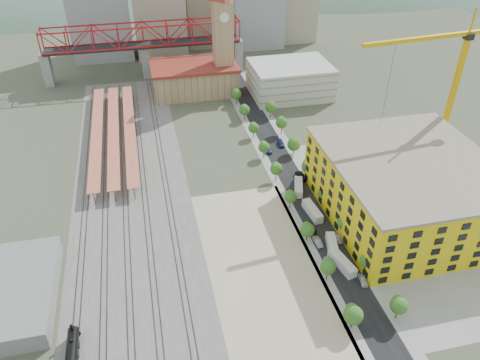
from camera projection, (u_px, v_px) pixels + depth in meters
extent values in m
plane|color=#474C38|center=(248.00, 194.00, 147.86)|extent=(400.00, 400.00, 0.00)
cube|color=#605E59|center=(131.00, 177.00, 155.34)|extent=(36.00, 165.00, 0.06)
cube|color=tan|center=(262.00, 265.00, 121.77)|extent=(28.00, 67.00, 0.06)
cube|color=black|center=(283.00, 163.00, 162.84)|extent=(12.00, 170.00, 0.06)
cube|color=gray|center=(267.00, 165.00, 161.84)|extent=(3.00, 170.00, 0.04)
cube|color=gray|center=(298.00, 161.00, 163.85)|extent=(3.00, 170.00, 0.04)
cube|color=gray|center=(410.00, 212.00, 139.99)|extent=(50.00, 90.00, 0.06)
cube|color=#382B23|center=(85.00, 183.00, 152.58)|extent=(0.12, 160.00, 0.18)
cube|color=#382B23|center=(89.00, 182.00, 152.84)|extent=(0.12, 160.00, 0.18)
cube|color=#382B23|center=(104.00, 180.00, 153.67)|extent=(0.12, 160.00, 0.18)
cube|color=#382B23|center=(108.00, 180.00, 153.94)|extent=(0.12, 160.00, 0.18)
cube|color=#382B23|center=(122.00, 178.00, 154.77)|extent=(0.12, 160.00, 0.18)
cube|color=#382B23|center=(127.00, 178.00, 155.03)|extent=(0.12, 160.00, 0.18)
cube|color=#382B23|center=(141.00, 176.00, 155.87)|extent=(0.12, 160.00, 0.18)
cube|color=#382B23|center=(145.00, 175.00, 156.13)|extent=(0.12, 160.00, 0.18)
cube|color=#382B23|center=(162.00, 173.00, 157.15)|extent=(0.12, 160.00, 0.18)
cube|color=#382B23|center=(166.00, 173.00, 157.41)|extent=(0.12, 160.00, 0.18)
cube|color=#D76F52|center=(97.00, 132.00, 173.21)|extent=(4.00, 80.00, 0.25)
cylinder|color=black|center=(98.00, 136.00, 174.34)|extent=(0.24, 0.24, 4.00)
cube|color=#D76F52|center=(113.00, 130.00, 174.30)|extent=(4.00, 80.00, 0.25)
cylinder|color=black|center=(114.00, 135.00, 175.43)|extent=(0.24, 0.24, 4.00)
cube|color=#D76F52|center=(130.00, 128.00, 175.40)|extent=(4.00, 80.00, 0.25)
cylinder|color=black|center=(130.00, 133.00, 176.53)|extent=(0.24, 0.24, 4.00)
cube|color=tan|center=(194.00, 79.00, 209.53)|extent=(36.00, 22.00, 12.00)
cube|color=maroon|center=(194.00, 65.00, 205.86)|extent=(38.00, 24.00, 1.20)
cube|color=tan|center=(223.00, 48.00, 202.39)|extent=(8.00, 8.00, 40.00)
cylinder|color=white|center=(224.00, 17.00, 191.18)|extent=(4.00, 0.30, 4.00)
cube|color=silver|center=(290.00, 79.00, 206.81)|extent=(34.00, 26.00, 14.00)
cube|color=gray|center=(47.00, 70.00, 215.29)|extent=(4.00, 6.00, 15.00)
cube|color=gray|center=(238.00, 55.00, 231.76)|extent=(4.00, 6.00, 15.00)
cube|color=gray|center=(146.00, 62.00, 223.53)|extent=(4.00, 6.00, 15.00)
cube|color=black|center=(144.00, 45.00, 219.01)|extent=(90.00, 9.00, 1.00)
cube|color=yellow|center=(407.00, 189.00, 134.37)|extent=(44.00, 50.00, 18.00)
cube|color=gray|center=(414.00, 161.00, 129.06)|extent=(44.60, 50.60, 0.80)
cube|color=gray|center=(7.00, 294.00, 110.24)|extent=(22.00, 32.00, 5.00)
cube|color=#9EA0A3|center=(100.00, 20.00, 241.53)|extent=(30.00, 25.00, 38.00)
cube|color=#B2A58C|center=(158.00, 5.00, 239.04)|extent=(26.00, 22.00, 52.00)
cube|color=gray|center=(206.00, 16.00, 262.26)|extent=(24.00, 24.00, 30.00)
cube|color=#B2A58C|center=(295.00, 0.00, 263.43)|extent=(22.00, 20.00, 44.00)
cube|color=brown|center=(180.00, 16.00, 268.88)|extent=(20.00, 20.00, 26.00)
ellipsoid|color=#4C6B59|center=(77.00, 91.00, 380.83)|extent=(396.00, 216.00, 180.00)
ellipsoid|color=#4C6B59|center=(222.00, 104.00, 416.34)|extent=(484.00, 264.00, 220.00)
ellipsoid|color=#4C6B59|center=(351.00, 69.00, 425.87)|extent=(418.00, 228.00, 190.00)
cylinder|color=black|center=(72.00, 352.00, 97.39)|extent=(2.46, 11.83, 2.46)
cylinder|color=black|center=(72.00, 328.00, 100.35)|extent=(0.69, 0.69, 1.58)
sphere|color=black|center=(71.00, 341.00, 98.25)|extent=(0.99, 0.99, 0.99)
cone|color=black|center=(75.00, 331.00, 103.61)|extent=(2.56, 1.58, 2.56)
cube|color=#EAB10F|center=(450.00, 105.00, 151.85)|extent=(1.53, 1.53, 42.89)
cube|color=black|center=(469.00, 36.00, 139.19)|extent=(2.38, 2.38, 1.91)
cube|color=#EAB10F|center=(418.00, 39.00, 133.86)|extent=(36.15, 4.85, 1.14)
cube|color=#EAB10F|center=(473.00, 20.00, 136.50)|extent=(0.48, 0.48, 7.63)
cube|color=silver|center=(342.00, 263.00, 120.53)|extent=(4.51, 9.95, 2.64)
cube|color=silver|center=(332.00, 246.00, 125.97)|extent=(4.30, 9.30, 2.46)
cube|color=silver|center=(312.00, 211.00, 138.38)|extent=(3.45, 9.78, 2.62)
cube|color=silver|center=(299.00, 187.00, 148.60)|extent=(5.03, 9.37, 2.48)
imported|color=silver|center=(329.00, 263.00, 121.18)|extent=(1.86, 4.54, 1.54)
imported|color=gray|center=(318.00, 242.00, 128.04)|extent=(1.75, 4.48, 1.45)
imported|color=black|center=(310.00, 228.00, 132.87)|extent=(3.06, 5.47, 1.44)
imported|color=navy|center=(268.00, 149.00, 168.85)|extent=(2.50, 5.63, 1.61)
imported|color=silver|center=(363.00, 280.00, 116.29)|extent=(2.31, 4.52, 1.47)
imported|color=gray|center=(338.00, 238.00, 129.37)|extent=(1.53, 4.23, 1.39)
imported|color=black|center=(301.00, 176.00, 154.44)|extent=(2.68, 5.77, 1.60)
imported|color=navy|center=(281.00, 144.00, 172.49)|extent=(2.32, 5.16, 1.47)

